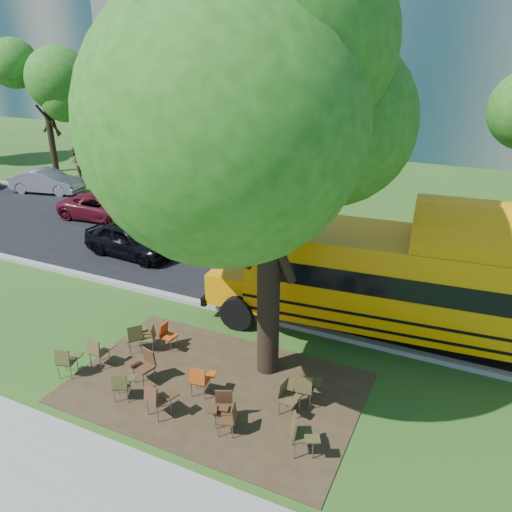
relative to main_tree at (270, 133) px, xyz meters
The scene contains 31 objects.
ground 6.40m from the main_tree, 157.95° to the right, with size 160.00×160.00×0.00m, color #234B17.
dirt_patch 6.25m from the main_tree, 124.83° to the right, with size 7.00×4.50×0.03m, color #382819.
asphalt_road 8.89m from the main_tree, 106.74° to the left, with size 80.00×8.00×0.04m, color black.
kerb_near 6.68m from the main_tree, 129.96° to the left, with size 80.00×0.25×0.14m, color gray.
kerb_far 12.10m from the main_tree, 100.29° to the left, with size 80.00×0.25×0.14m, color gray.
building_main 36.93m from the main_tree, 105.66° to the left, with size 38.00×16.00×22.00m, color slate.
building_left 56.08m from the main_tree, 135.46° to the left, with size 26.00×14.00×20.00m, color slate.
bg_tree_0 18.56m from the main_tree, 138.59° to the left, with size 5.20×5.20×7.18m.
bg_tree_1 26.11m from the main_tree, 146.94° to the left, with size 6.00×6.00×8.40m.
bg_tree_2 16.82m from the main_tree, 114.29° to the left, with size 4.80×4.80×6.62m.
main_tree is the anchor object (origin of this frame).
school_bus 6.64m from the main_tree, 39.71° to the left, with size 12.65×3.79×3.05m.
chair_0 7.52m from the main_tree, 151.09° to the right, with size 0.59×0.63×0.86m.
chair_1 7.08m from the main_tree, 156.14° to the right, with size 0.55×0.50×0.86m.
chair_2 6.69m from the main_tree, 135.03° to the right, with size 0.53×0.62×0.78m.
chair_3 6.32m from the main_tree, 145.01° to the right, with size 0.69×0.54×0.92m.
chair_4 6.31m from the main_tree, 118.76° to the right, with size 0.73×0.57×0.94m.
chair_5 6.01m from the main_tree, 91.96° to the right, with size 0.57×0.66×0.83m.
chair_6 6.12m from the main_tree, 85.54° to the right, with size 0.58×0.53×0.78m.
chair_7 6.25m from the main_tree, 53.18° to the right, with size 0.76×0.64×0.94m.
chair_8 6.64m from the main_tree, 167.53° to the right, with size 0.59×0.75×0.88m.
chair_9 6.51m from the main_tree, 169.56° to the right, with size 0.63×0.53×0.78m.
chair_10 6.30m from the main_tree, behind, with size 0.46×0.51×0.78m.
chair_11 5.88m from the main_tree, 120.92° to the right, with size 0.57×0.58×0.85m.
chair_12 5.81m from the main_tree, 51.70° to the right, with size 0.51×0.62×0.87m.
chair_13 5.75m from the main_tree, 35.23° to the right, with size 0.62×0.62×0.93m.
black_car 10.74m from the main_tree, 149.95° to the left, with size 1.59×3.95×1.35m, color black.
bg_car_silver 21.48m from the main_tree, 151.13° to the left, with size 1.43×4.11×1.36m, color gray.
bg_car_red 15.34m from the main_tree, 147.31° to the left, with size 2.04×4.42×1.23m, color #510D19.
pedestrian_a 22.31m from the main_tree, 142.52° to the left, with size 0.66×0.43×1.80m, color navy.
pedestrian_b 24.13m from the main_tree, 145.05° to the left, with size 0.94×0.73×1.94m, color brown.
Camera 1 is at (6.22, -9.16, 7.80)m, focal length 35.00 mm.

